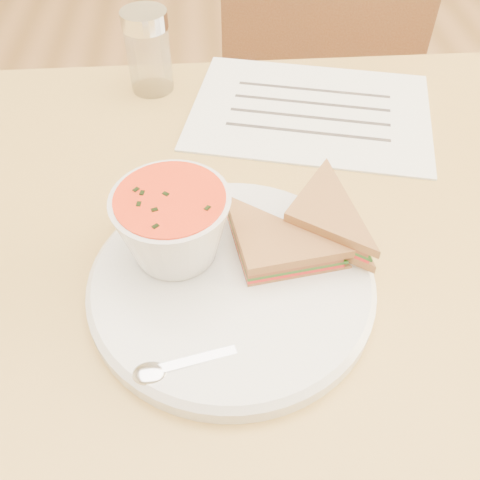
{
  "coord_description": "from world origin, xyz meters",
  "views": [
    {
      "loc": [
        -0.05,
        -0.43,
        1.18
      ],
      "look_at": [
        -0.02,
        -0.08,
        0.8
      ],
      "focal_mm": 40.0,
      "sensor_mm": 36.0,
      "label": 1
    }
  ],
  "objects_px": {
    "dining_table": "(248,378)",
    "chair_far": "(295,140)",
    "plate": "(231,284)",
    "condiment_shaker": "(148,52)",
    "soup_bowl": "(174,228)"
  },
  "relations": [
    {
      "from": "condiment_shaker",
      "to": "chair_far",
      "type": "bearing_deg",
      "value": 36.23
    },
    {
      "from": "dining_table",
      "to": "condiment_shaker",
      "type": "height_order",
      "value": "condiment_shaker"
    },
    {
      "from": "chair_far",
      "to": "condiment_shaker",
      "type": "height_order",
      "value": "chair_far"
    },
    {
      "from": "chair_far",
      "to": "plate",
      "type": "bearing_deg",
      "value": 95.33
    },
    {
      "from": "plate",
      "to": "condiment_shaker",
      "type": "xyz_separation_m",
      "value": [
        -0.09,
        0.38,
        0.05
      ]
    },
    {
      "from": "chair_far",
      "to": "soup_bowl",
      "type": "xyz_separation_m",
      "value": [
        -0.22,
        -0.54,
        0.31
      ]
    },
    {
      "from": "plate",
      "to": "soup_bowl",
      "type": "bearing_deg",
      "value": 146.8
    },
    {
      "from": "soup_bowl",
      "to": "condiment_shaker",
      "type": "distance_m",
      "value": 0.35
    },
    {
      "from": "chair_far",
      "to": "condiment_shaker",
      "type": "distance_m",
      "value": 0.45
    },
    {
      "from": "soup_bowl",
      "to": "condiment_shaker",
      "type": "height_order",
      "value": "condiment_shaker"
    },
    {
      "from": "chair_far",
      "to": "plate",
      "type": "xyz_separation_m",
      "value": [
        -0.17,
        -0.57,
        0.26
      ]
    },
    {
      "from": "dining_table",
      "to": "plate",
      "type": "relative_size",
      "value": 3.52
    },
    {
      "from": "plate",
      "to": "dining_table",
      "type": "bearing_deg",
      "value": 73.5
    },
    {
      "from": "plate",
      "to": "chair_far",
      "type": "bearing_deg",
      "value": 73.78
    },
    {
      "from": "dining_table",
      "to": "chair_far",
      "type": "distance_m",
      "value": 0.51
    }
  ]
}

